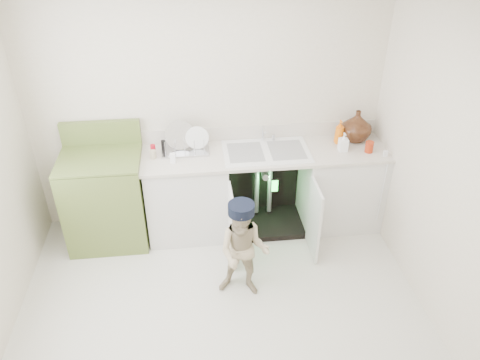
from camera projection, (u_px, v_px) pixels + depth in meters
name	position (u px, v px, depth m)	size (l,w,h in m)	color
ground	(223.00, 314.00, 4.03)	(3.50, 3.50, 0.00)	beige
room_shell	(219.00, 194.00, 3.36)	(6.00, 5.50, 1.26)	beige
counter_run	(267.00, 187.00, 4.84)	(2.44, 1.02, 1.22)	silver
avocado_stove	(106.00, 197.00, 4.65)	(0.77, 0.65, 1.19)	olive
repair_worker	(244.00, 250.00, 4.00)	(0.67, 0.85, 0.95)	tan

